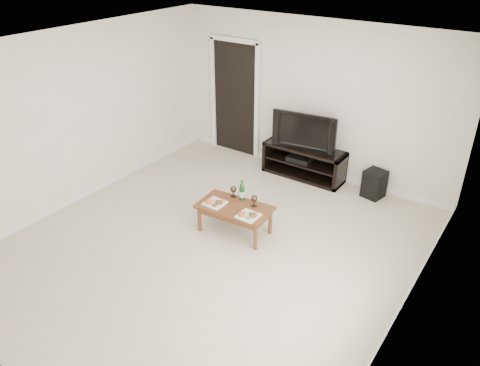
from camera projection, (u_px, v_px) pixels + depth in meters
name	position (u px, v px, depth m)	size (l,w,h in m)	color
floor	(212.00, 245.00, 6.31)	(5.50, 5.50, 0.00)	beige
back_wall	(313.00, 99.00, 7.70)	(5.00, 0.04, 2.60)	white
ceiling	(206.00, 48.00, 5.07)	(5.00, 5.50, 0.04)	white
doorway	(235.00, 99.00, 8.58)	(0.90, 0.02, 2.05)	black
media_console	(304.00, 162.00, 7.96)	(1.41, 0.45, 0.55)	black
television	(306.00, 130.00, 7.68)	(1.09, 0.14, 0.63)	black
av_receiver	(300.00, 158.00, 7.97)	(0.40, 0.30, 0.08)	black
subwoofer	(374.00, 184.00, 7.38)	(0.30, 0.30, 0.45)	black
coffee_table	(235.00, 219.00, 6.50)	(1.01, 0.55, 0.42)	brown
plate_left	(215.00, 202.00, 6.44)	(0.27, 0.27, 0.07)	white
plate_right	(248.00, 214.00, 6.15)	(0.27, 0.27, 0.07)	white
wine_bottle	(242.00, 189.00, 6.47)	(0.07, 0.07, 0.35)	#103B18
goblet_left	(233.00, 191.00, 6.59)	(0.09, 0.09, 0.17)	#382F1E
goblet_right	(254.00, 201.00, 6.36)	(0.09, 0.09, 0.17)	#382F1E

